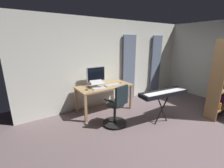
# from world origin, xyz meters

# --- Properties ---
(ground_plane) EXTENTS (7.36, 7.36, 0.00)m
(ground_plane) POSITION_xyz_m (0.00, 0.00, 0.00)
(ground_plane) COLOR #6B595B
(back_room_partition) EXTENTS (5.66, 0.10, 2.51)m
(back_room_partition) POSITION_xyz_m (0.00, -2.78, 1.25)
(back_room_partition) COLOR silver
(back_room_partition) RESTS_ON ground
(curtain_left_panel) EXTENTS (0.46, 0.06, 2.08)m
(curtain_left_panel) POSITION_xyz_m (-1.79, -2.67, 1.04)
(curtain_left_panel) COLOR slate
(curtain_left_panel) RESTS_ON ground
(curtain_right_panel) EXTENTS (0.49, 0.06, 2.08)m
(curtain_right_panel) POSITION_xyz_m (-0.52, -2.67, 1.04)
(curtain_right_panel) COLOR slate
(curtain_right_panel) RESTS_ON ground
(desk) EXTENTS (1.48, 0.69, 0.73)m
(desk) POSITION_xyz_m (0.64, -2.29, 0.64)
(desk) COLOR tan
(desk) RESTS_ON ground
(office_chair) EXTENTS (0.56, 0.56, 0.98)m
(office_chair) POSITION_xyz_m (0.81, -1.46, 0.46)
(office_chair) COLOR black
(office_chair) RESTS_ON ground
(computer_monitor) EXTENTS (0.55, 0.18, 0.50)m
(computer_monitor) POSITION_xyz_m (0.77, -2.52, 1.01)
(computer_monitor) COLOR #B7BCC1
(computer_monitor) RESTS_ON desk
(computer_keyboard) EXTENTS (0.43, 0.15, 0.02)m
(computer_keyboard) POSITION_xyz_m (0.45, -2.18, 0.74)
(computer_keyboard) COLOR #B7BCC1
(computer_keyboard) RESTS_ON desk
(laptop) EXTENTS (0.38, 0.39, 0.17)m
(laptop) POSITION_xyz_m (0.89, -2.19, 0.79)
(laptop) COLOR silver
(laptop) RESTS_ON desk
(computer_mouse) EXTENTS (0.06, 0.10, 0.04)m
(computer_mouse) POSITION_xyz_m (0.10, -2.26, 0.75)
(computer_mouse) COLOR #B7BCC1
(computer_mouse) RESTS_ON desk
(cell_phone_face_up) EXTENTS (0.09, 0.15, 0.01)m
(cell_phone_face_up) POSITION_xyz_m (1.04, -2.41, 0.74)
(cell_phone_face_up) COLOR #232328
(cell_phone_face_up) RESTS_ON desk
(cell_phone_by_monitor) EXTENTS (0.14, 0.16, 0.01)m
(cell_phone_by_monitor) POSITION_xyz_m (1.19, -2.21, 0.74)
(cell_phone_by_monitor) COLOR #333338
(cell_phone_by_monitor) RESTS_ON desk
(bookshelf) EXTENTS (0.92, 0.30, 1.94)m
(bookshelf) POSITION_xyz_m (-1.73, -0.45, 0.97)
(bookshelf) COLOR olive
(bookshelf) RESTS_ON ground
(piano_keyboard) EXTENTS (1.24, 0.46, 0.81)m
(piano_keyboard) POSITION_xyz_m (-0.15, -0.96, 0.74)
(piano_keyboard) COLOR black
(piano_keyboard) RESTS_ON ground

